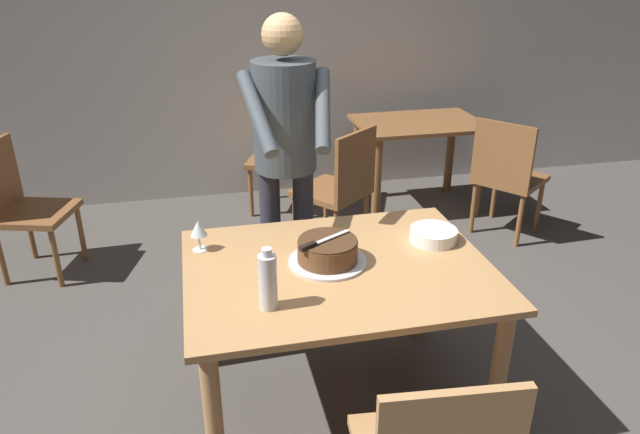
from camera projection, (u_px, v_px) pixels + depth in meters
ground_plane at (336, 402)px, 2.82m from camera, size 14.00×14.00×0.00m
back_wall at (253, 35)px, 4.80m from camera, size 10.00×0.12×2.70m
main_dining_table at (338, 289)px, 2.56m from camera, size 1.30×0.99×0.75m
cake_on_platter at (328, 252)px, 2.52m from camera, size 0.34×0.34×0.11m
cake_knife at (315, 244)px, 2.45m from camera, size 0.25×0.15×0.02m
plate_stack at (433, 235)px, 2.72m from camera, size 0.22×0.22×0.06m
wine_glass_near at (198, 229)px, 2.60m from camera, size 0.08×0.08×0.14m
water_bottle at (268, 281)px, 2.17m from camera, size 0.07×0.07×0.25m
person_cutting_cake at (285, 146)px, 2.98m from camera, size 0.47×0.55×1.72m
background_table at (418, 141)px, 4.74m from camera, size 1.00×0.70×0.74m
background_chair_0 at (286, 153)px, 4.72m from camera, size 0.57×0.57×0.90m
background_chair_1 at (340, 186)px, 4.07m from camera, size 0.62×0.62×0.90m
background_chair_2 at (507, 174)px, 4.29m from camera, size 0.62×0.62×0.90m
background_chair_3 at (22, 204)px, 3.78m from camera, size 0.55×0.55×0.90m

